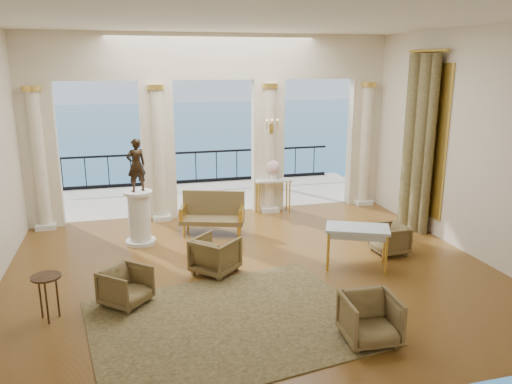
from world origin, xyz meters
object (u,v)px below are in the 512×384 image
object	(u,v)px
statue	(136,165)
console_table	(273,185)
armchair_d	(215,253)
pedestal	(140,219)
side_table	(46,282)
armchair_a	(126,285)
settee	(213,213)
armchair_c	(389,238)
game_table	(357,231)
armchair_b	(370,317)

from	to	relation	value
statue	console_table	size ratio (longest dim) A/B	1.17
armchair_d	pedestal	bearing A→B (deg)	-10.49
statue	side_table	world-z (taller)	statue
armchair_a	armchair_d	size ratio (longest dim) A/B	0.91
side_table	settee	bearing A→B (deg)	47.14
armchair_a	settee	distance (m)	3.71
console_table	armchair_d	bearing A→B (deg)	-117.33
armchair_c	console_table	distance (m)	3.72
armchair_a	armchair_c	size ratio (longest dim) A/B	1.03
armchair_d	game_table	world-z (taller)	game_table
console_table	statue	bearing A→B (deg)	-151.59
pedestal	console_table	distance (m)	3.77
armchair_a	settee	bearing A→B (deg)	10.11
settee	statue	distance (m)	2.10
side_table	pedestal	bearing A→B (deg)	64.16
armchair_a	settee	xyz separation A→B (m)	(1.98, 3.14, 0.13)
game_table	settee	bearing A→B (deg)	155.37
armchair_a	pedestal	size ratio (longest dim) A/B	0.58
armchair_b	settee	size ratio (longest dim) A/B	0.49
armchair_b	console_table	world-z (taller)	console_table
game_table	statue	xyz separation A→B (m)	(-3.94, 2.36, 1.01)
console_table	side_table	size ratio (longest dim) A/B	1.33
armchair_d	statue	xyz separation A→B (m)	(-1.29, 1.93, 1.35)
armchair_d	side_table	bearing A→B (deg)	67.47
game_table	console_table	xyz separation A→B (m)	(-0.50, 3.88, 0.01)
armchair_b	armchair_c	size ratio (longest dim) A/B	1.13
game_table	armchair_c	bearing A→B (deg)	51.36
armchair_b	settee	distance (m)	5.32
armchair_a	armchair_b	bearing A→B (deg)	-79.24
armchair_b	console_table	size ratio (longest dim) A/B	0.79
settee	console_table	size ratio (longest dim) A/B	1.62
armchair_d	statue	distance (m)	2.69
armchair_b	pedestal	bearing A→B (deg)	125.45
armchair_d	console_table	distance (m)	4.08
armchair_a	statue	world-z (taller)	statue
game_table	statue	world-z (taller)	statue
armchair_b	armchair_c	world-z (taller)	armchair_b
statue	console_table	world-z (taller)	statue
settee	statue	bearing A→B (deg)	-150.73
pedestal	armchair_c	bearing A→B (deg)	-20.93
statue	game_table	bearing A→B (deg)	129.29
armchair_b	console_table	xyz separation A→B (m)	(0.50, 6.35, 0.35)
pedestal	side_table	size ratio (longest dim) A/B	1.63
game_table	statue	size ratio (longest dim) A/B	1.19
pedestal	console_table	size ratio (longest dim) A/B	1.23
settee	statue	size ratio (longest dim) A/B	1.38
statue	console_table	xyz separation A→B (m)	(3.45, 1.52, -1.00)
pedestal	console_table	bearing A→B (deg)	23.74
armchair_a	armchair_b	world-z (taller)	armchair_b
armchair_a	console_table	distance (m)	5.76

